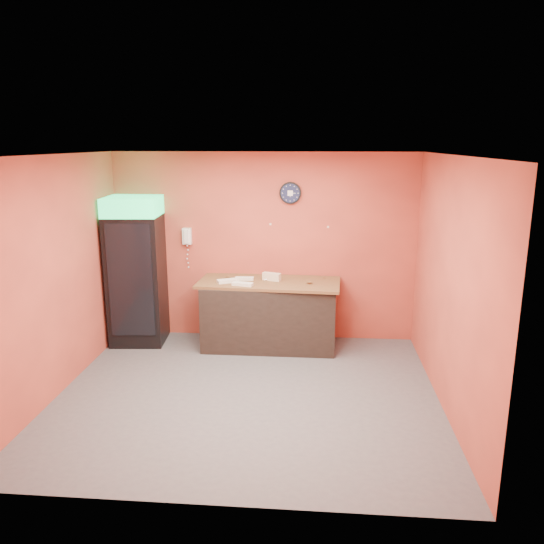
# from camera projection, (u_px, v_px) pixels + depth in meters

# --- Properties ---
(floor) EXTENTS (4.50, 4.50, 0.00)m
(floor) POSITION_uv_depth(u_px,v_px,m) (248.00, 394.00, 6.33)
(floor) COLOR #47474C
(floor) RESTS_ON ground
(back_wall) EXTENTS (4.50, 0.02, 2.80)m
(back_wall) POSITION_uv_depth(u_px,v_px,m) (264.00, 247.00, 7.93)
(back_wall) COLOR #C84E38
(back_wall) RESTS_ON floor
(left_wall) EXTENTS (0.02, 4.00, 2.80)m
(left_wall) POSITION_uv_depth(u_px,v_px,m) (55.00, 277.00, 6.18)
(left_wall) COLOR #C84E38
(left_wall) RESTS_ON floor
(right_wall) EXTENTS (0.02, 4.00, 2.80)m
(right_wall) POSITION_uv_depth(u_px,v_px,m) (449.00, 286.00, 5.81)
(right_wall) COLOR #C84E38
(right_wall) RESTS_ON floor
(ceiling) EXTENTS (4.50, 4.00, 0.02)m
(ceiling) POSITION_uv_depth(u_px,v_px,m) (245.00, 155.00, 5.66)
(ceiling) COLOR white
(ceiling) RESTS_ON back_wall
(beverage_cooler) EXTENTS (0.82, 0.83, 2.17)m
(beverage_cooler) POSITION_uv_depth(u_px,v_px,m) (136.00, 273.00, 7.78)
(beverage_cooler) COLOR black
(beverage_cooler) RESTS_ON floor
(prep_counter) EXTENTS (1.89, 0.84, 0.95)m
(prep_counter) POSITION_uv_depth(u_px,v_px,m) (269.00, 315.00, 7.74)
(prep_counter) COLOR black
(prep_counter) RESTS_ON floor
(wall_clock) EXTENTS (0.32, 0.06, 0.32)m
(wall_clock) POSITION_uv_depth(u_px,v_px,m) (290.00, 193.00, 7.68)
(wall_clock) COLOR black
(wall_clock) RESTS_ON back_wall
(wall_phone) EXTENTS (0.13, 0.11, 0.24)m
(wall_phone) POSITION_uv_depth(u_px,v_px,m) (187.00, 236.00, 7.94)
(wall_phone) COLOR white
(wall_phone) RESTS_ON back_wall
(butcher_paper) EXTENTS (2.07, 0.97, 0.04)m
(butcher_paper) POSITION_uv_depth(u_px,v_px,m) (269.00, 283.00, 7.62)
(butcher_paper) COLOR brown
(butcher_paper) RESTS_ON prep_counter
(sub_roll_stack) EXTENTS (0.28, 0.17, 0.11)m
(sub_roll_stack) POSITION_uv_depth(u_px,v_px,m) (272.00, 277.00, 7.65)
(sub_roll_stack) COLOR beige
(sub_roll_stack) RESTS_ON butcher_paper
(wrapped_sandwich_left) EXTENTS (0.32, 0.24, 0.04)m
(wrapped_sandwich_left) POSITION_uv_depth(u_px,v_px,m) (228.00, 281.00, 7.55)
(wrapped_sandwich_left) COLOR silver
(wrapped_sandwich_left) RESTS_ON butcher_paper
(wrapped_sandwich_mid) EXTENTS (0.31, 0.18, 0.04)m
(wrapped_sandwich_mid) POSITION_uv_depth(u_px,v_px,m) (243.00, 284.00, 7.39)
(wrapped_sandwich_mid) COLOR silver
(wrapped_sandwich_mid) RESTS_ON butcher_paper
(wrapped_sandwich_right) EXTENTS (0.27, 0.12, 0.04)m
(wrapped_sandwich_right) POSITION_uv_depth(u_px,v_px,m) (244.00, 279.00, 7.69)
(wrapped_sandwich_right) COLOR silver
(wrapped_sandwich_right) RESTS_ON butcher_paper
(kitchen_tool) EXTENTS (0.07, 0.07, 0.07)m
(kitchen_tool) POSITION_uv_depth(u_px,v_px,m) (276.00, 279.00, 7.63)
(kitchen_tool) COLOR silver
(kitchen_tool) RESTS_ON butcher_paper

